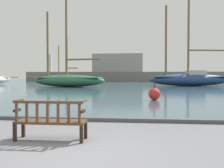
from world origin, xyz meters
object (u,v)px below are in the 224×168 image
object	(u,v)px
sailboat_nearest_port	(68,80)
channel_buoy	(154,94)
sailboat_far_starboard	(190,78)
park_bench	(50,120)
sailboat_nearest_starboard	(68,79)

from	to	relation	value
sailboat_nearest_port	channel_buoy	bearing A→B (deg)	-65.09
sailboat_nearest_port	sailboat_far_starboard	size ratio (longest dim) A/B	0.52
park_bench	sailboat_nearest_port	distance (m)	38.07
park_bench	channel_buoy	bearing A→B (deg)	74.68
park_bench	sailboat_far_starboard	xyz separation A→B (m)	(7.79, 30.12, 0.64)
park_bench	sailboat_nearest_starboard	distance (m)	26.98
sailboat_nearest_port	sailboat_nearest_starboard	size ratio (longest dim) A/B	0.68
sailboat_nearest_port	sailboat_far_starboard	world-z (taller)	sailboat_far_starboard
sailboat_far_starboard	channel_buoy	xyz separation A→B (m)	(-5.12, -20.38, -0.70)
sailboat_nearest_port	sailboat_nearest_starboard	xyz separation A→B (m)	(2.98, -10.69, 0.22)
sailboat_nearest_starboard	sailboat_far_starboard	bearing A→B (deg)	15.36
sailboat_nearest_starboard	sailboat_nearest_port	bearing A→B (deg)	105.58
park_bench	sailboat_nearest_starboard	bearing A→B (deg)	104.84
sailboat_nearest_starboard	channel_buoy	size ratio (longest dim) A/B	7.74
park_bench	sailboat_far_starboard	world-z (taller)	sailboat_far_starboard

